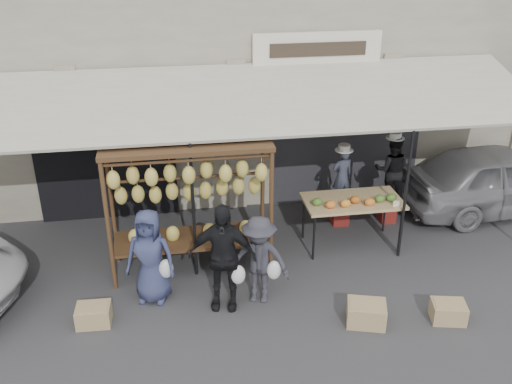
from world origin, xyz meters
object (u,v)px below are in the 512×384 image
Objects in this scene: vendor_right at (392,170)px; customer_mid at (222,257)px; produce_table at (353,202)px; crate_near_a at (366,313)px; sedan at (500,179)px; vendor_left at (342,176)px; customer_left at (150,256)px; customer_right at (259,260)px; banana_rack at (189,184)px; crate_far at (94,315)px; crate_near_b at (448,312)px.

vendor_right is 4.04m from customer_mid.
crate_near_a is at bearing -101.83° from produce_table.
produce_table is 1.28× the size of vendor_right.
produce_table is at bearing 42.42° from customer_mid.
produce_table is at bearing 102.16° from sedan.
vendor_left reaches higher than customer_left.
customer_right is (0.55, 0.04, -0.14)m from customer_mid.
banana_rack reaches higher than sedan.
sedan is (6.14, 1.20, -0.89)m from banana_rack.
crate_near_a is (1.43, -0.80, -0.55)m from customer_right.
crate_far is (-0.85, -0.47, -0.61)m from customer_left.
customer_left is 3.27m from crate_near_a.
crate_far is (-4.37, -2.34, -0.84)m from vendor_left.
crate_near_b is 4.10m from sedan.
crate_near_a is at bearing -9.16° from crate_far.
crate_far is (-2.44, -0.17, -0.57)m from customer_right.
customer_right is 2.60× the size of crate_near_a.
banana_rack is 1.34m from customer_mid.
vendor_left is at bearing 67.18° from customer_right.
produce_table is at bearing 5.91° from banana_rack.
crate_near_a is at bearing -37.52° from banana_rack.
customer_right is 5.65m from sedan.
customer_left is at bearing 102.73° from sedan.
vendor_left is 0.83× the size of vendor_right.
crate_far is at bearing 17.87° from vendor_left.
sedan reaches higher than crate_near_b.
crate_near_a is at bearing 83.07° from vendor_right.
sedan is (5.75, 2.26, -0.17)m from customer_mid.
customer_left is 4.44m from crate_near_b.
produce_table is 3.11× the size of crate_near_a.
crate_near_b is at bearing -1.11° from customer_left.
banana_rack is 2.39m from crate_far.
crate_near_b is (1.20, -0.13, -0.02)m from crate_near_a.
crate_near_b is at bearing -28.64° from banana_rack.
customer_mid is at bearing 158.97° from crate_near_a.
banana_rack is 4.75× the size of crate_near_a.
crate_near_b is 5.13m from crate_far.
vendor_left is 2.01× the size of crate_near_a.
crate_near_a is (2.37, -1.82, -1.40)m from banana_rack.
produce_table is 1.19× the size of customer_right.
customer_left is at bearing 175.46° from customer_mid.
crate_near_b is (0.70, -3.09, -0.84)m from vendor_left.
vendor_left reaches higher than sedan.
crate_far is (-4.32, -1.49, -0.73)m from produce_table.
vendor_right is at bearing 23.29° from crate_far.
crate_near_b is 0.99× the size of crate_far.
crate_near_a is at bearing -7.79° from customer_mid.
crate_far is at bearing -141.37° from banana_rack.
customer_right is at bearing 4.03° from crate_far.
crate_far is (-1.50, -1.20, -1.42)m from banana_rack.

